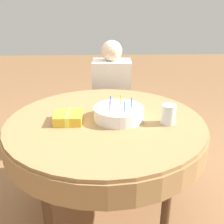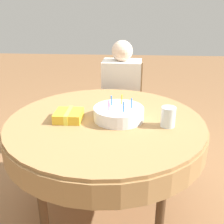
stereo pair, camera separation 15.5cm
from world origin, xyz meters
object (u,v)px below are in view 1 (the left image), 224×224
(gift_box, at_px, (68,118))
(drinking_glass, at_px, (168,114))
(chair, at_px, (112,104))
(person, at_px, (112,89))
(birthday_cake, at_px, (119,113))

(gift_box, bearing_deg, drinking_glass, -4.45)
(chair, relative_size, person, 0.79)
(drinking_glass, bearing_deg, gift_box, 175.55)
(birthday_cake, relative_size, gift_box, 1.82)
(person, xyz_separation_m, birthday_cake, (0.01, -0.81, 0.11))
(person, relative_size, birthday_cake, 3.58)
(person, xyz_separation_m, drinking_glass, (0.29, -0.89, 0.13))
(person, distance_m, birthday_cake, 0.82)
(birthday_cake, distance_m, drinking_glass, 0.29)
(person, height_order, birthday_cake, person)
(chair, relative_size, drinking_glass, 7.38)
(chair, relative_size, gift_box, 5.18)
(person, distance_m, drinking_glass, 0.94)
(person, distance_m, gift_box, 0.89)
(chair, xyz_separation_m, gift_box, (-0.29, -0.93, 0.28))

